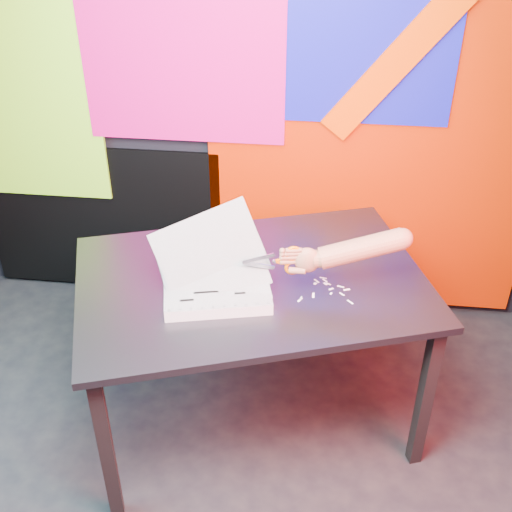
# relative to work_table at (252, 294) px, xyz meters

# --- Properties ---
(room) EXTENTS (3.01, 3.01, 2.71)m
(room) POSITION_rel_work_table_xyz_m (-0.17, -0.60, 0.68)
(room) COLOR black
(room) RESTS_ON ground
(backdrop) EXTENTS (2.88, 0.05, 2.08)m
(backdrop) POSITION_rel_work_table_xyz_m (-0.11, 0.86, 0.28)
(backdrop) COLOR #C21F00
(backdrop) RESTS_ON ground
(work_table) EXTENTS (1.56, 1.28, 0.75)m
(work_table) POSITION_rel_work_table_xyz_m (0.00, 0.00, 0.00)
(work_table) COLOR black
(work_table) RESTS_ON ground
(printout_stack) EXTENTS (0.48, 0.37, 0.36)m
(printout_stack) POSITION_rel_work_table_xyz_m (-0.12, -0.12, 0.11)
(printout_stack) COLOR silver
(printout_stack) RESTS_ON work_table
(scissors) EXTENTS (0.22, 0.05, 0.12)m
(scissors) POSITION_rel_work_table_xyz_m (0.15, -0.07, 0.22)
(scissors) COLOR silver
(scissors) RESTS_ON printout_stack
(hand_forearm) EXTENTS (0.47, 0.14, 0.17)m
(hand_forearm) POSITION_rel_work_table_xyz_m (0.37, -0.03, 0.26)
(hand_forearm) COLOR #A8683F
(hand_forearm) RESTS_ON work_table
(paper_clippings) EXTENTS (0.21, 0.17, 0.00)m
(paper_clippings) POSITION_rel_work_table_xyz_m (0.29, -0.04, 0.08)
(paper_clippings) COLOR white
(paper_clippings) RESTS_ON work_table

